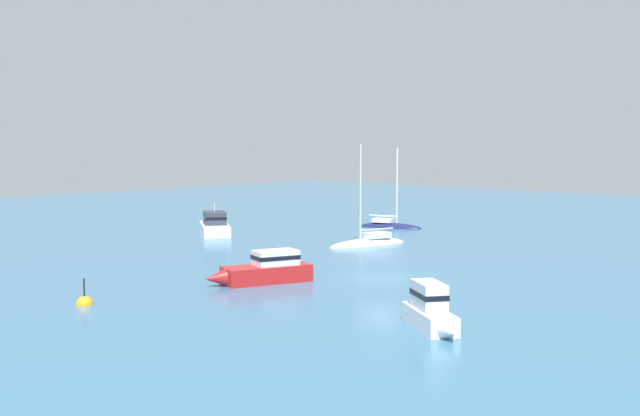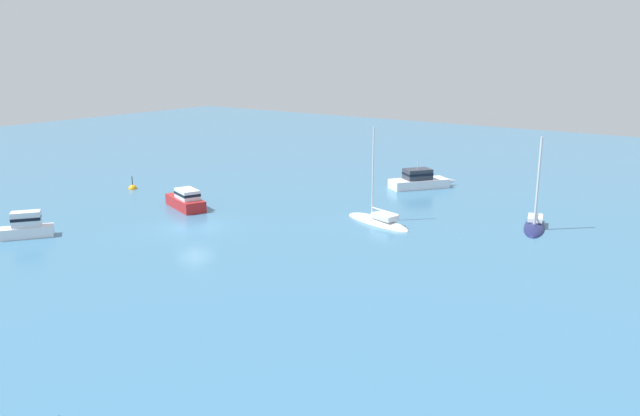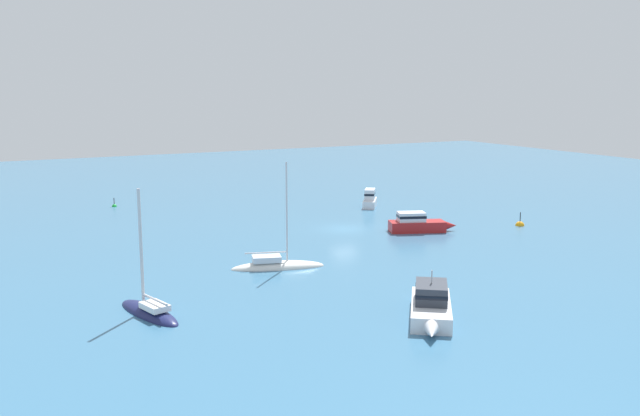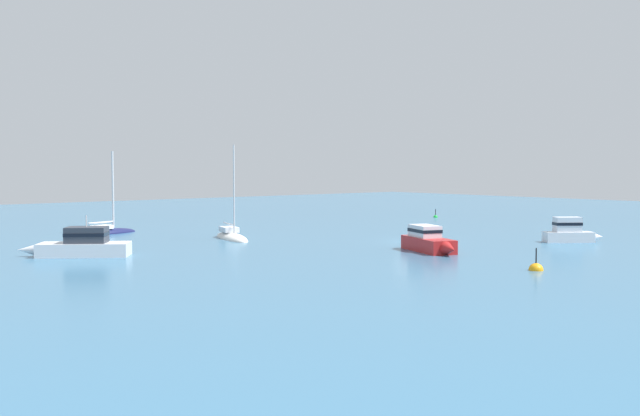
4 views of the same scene
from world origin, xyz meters
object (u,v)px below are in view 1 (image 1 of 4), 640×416
object	(u,v)px
powerboat	(214,225)
launch_1	(265,270)
yacht	(368,244)
channel_buoy	(85,304)
ketch	(390,226)
launch	(431,311)

from	to	relation	value
powerboat	launch_1	bearing A→B (deg)	-177.83
yacht	channel_buoy	bearing A→B (deg)	23.63
ketch	launch_1	distance (m)	30.41
ketch	channel_buoy	bearing A→B (deg)	-91.02
launch_1	powerboat	xyz separation A→B (m)	(-13.49, -20.24, 0.03)
ketch	channel_buoy	distance (m)	39.55
launch_1	powerboat	world-z (taller)	powerboat
ketch	powerboat	bearing A→B (deg)	-134.90
powerboat	ketch	bearing A→B (deg)	-83.97
launch	yacht	distance (m)	27.90
yacht	launch_1	xyz separation A→B (m)	(16.94, 5.80, 0.66)
powerboat	channel_buoy	size ratio (longest dim) A/B	3.98
powerboat	channel_buoy	bearing A→B (deg)	162.69
launch_1	ketch	bearing A→B (deg)	-136.01
ketch	channel_buoy	xyz separation A→B (m)	(38.37, 9.62, -0.14)
launch_1	channel_buoy	xyz separation A→B (m)	(10.41, -2.34, -0.75)
launch	yacht	world-z (taller)	yacht
launch_1	channel_buoy	world-z (taller)	launch_1
launch	launch_1	world-z (taller)	launch
ketch	yacht	distance (m)	12.62
launch	ketch	xyz separation A→B (m)	(-31.03, -25.57, -0.67)
launch	launch_1	bearing A→B (deg)	-156.88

